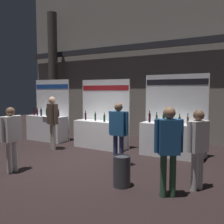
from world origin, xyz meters
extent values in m
plane|color=black|center=(0.00, 0.00, 0.00)|extent=(24.76, 24.76, 0.00)
cube|color=gray|center=(0.00, 4.48, 3.50)|extent=(12.38, 0.25, 6.99)
cube|color=#2D2D33|center=(0.00, 4.17, 3.85)|extent=(12.38, 0.20, 0.24)
cylinder|color=#423D38|center=(-4.48, 3.77, 2.91)|extent=(0.46, 0.46, 5.82)
cube|color=white|center=(-3.00, 1.80, 0.50)|extent=(1.72, 0.60, 1.00)
cube|color=white|center=(-3.00, 2.14, 1.23)|extent=(1.80, 0.04, 2.46)
cube|color=navy|center=(-3.00, 2.11, 2.19)|extent=(1.75, 0.01, 0.18)
cylinder|color=black|center=(-3.65, 1.75, 1.12)|extent=(0.07, 0.07, 0.25)
cylinder|color=black|center=(-3.65, 1.75, 1.30)|extent=(0.03, 0.03, 0.09)
cylinder|color=red|center=(-3.65, 1.75, 1.35)|extent=(0.03, 0.03, 0.02)
cylinder|color=black|center=(-3.42, 1.70, 1.12)|extent=(0.06, 0.06, 0.25)
cylinder|color=black|center=(-3.42, 1.70, 1.28)|extent=(0.03, 0.03, 0.07)
cylinder|color=red|center=(-3.42, 1.70, 1.32)|extent=(0.03, 0.03, 0.02)
cylinder|color=black|center=(-3.22, 1.72, 1.13)|extent=(0.07, 0.07, 0.26)
cylinder|color=black|center=(-3.22, 1.72, 1.29)|extent=(0.03, 0.03, 0.07)
cylinder|color=black|center=(-3.22, 1.72, 1.33)|extent=(0.03, 0.03, 0.02)
cylinder|color=#19381E|center=(-3.00, 1.80, 1.13)|extent=(0.07, 0.07, 0.26)
cylinder|color=#19381E|center=(-3.00, 1.80, 1.29)|extent=(0.03, 0.03, 0.06)
cylinder|color=gold|center=(-3.00, 1.80, 1.33)|extent=(0.03, 0.03, 0.02)
cylinder|color=black|center=(-2.78, 1.80, 1.13)|extent=(0.06, 0.06, 0.26)
cylinder|color=black|center=(-2.78, 1.80, 1.30)|extent=(0.03, 0.03, 0.09)
cylinder|color=gold|center=(-2.78, 1.80, 1.36)|extent=(0.03, 0.03, 0.02)
cylinder|color=#472D14|center=(-2.56, 1.76, 1.11)|extent=(0.06, 0.06, 0.23)
cylinder|color=#472D14|center=(-2.56, 1.76, 1.27)|extent=(0.03, 0.03, 0.08)
cylinder|color=gold|center=(-2.56, 1.76, 1.32)|extent=(0.03, 0.03, 0.02)
cylinder|color=black|center=(-2.33, 1.77, 1.12)|extent=(0.07, 0.07, 0.24)
cylinder|color=black|center=(-2.33, 1.77, 1.27)|extent=(0.03, 0.03, 0.07)
cylinder|color=gold|center=(-2.33, 1.77, 1.32)|extent=(0.03, 0.03, 0.02)
cube|color=silver|center=(-2.79, 1.62, 1.00)|extent=(0.25, 0.32, 0.01)
cube|color=white|center=(-0.42, 1.78, 0.48)|extent=(1.88, 0.60, 0.95)
cube|color=white|center=(-0.42, 2.12, 1.21)|extent=(1.97, 0.04, 2.41)
cube|color=maroon|center=(-0.42, 2.10, 2.12)|extent=(1.91, 0.01, 0.18)
cylinder|color=black|center=(-1.06, 1.81, 1.08)|extent=(0.06, 0.06, 0.25)
cylinder|color=black|center=(-1.06, 1.81, 1.25)|extent=(0.03, 0.03, 0.08)
cylinder|color=gold|center=(-1.06, 1.81, 1.29)|extent=(0.03, 0.03, 0.02)
cylinder|color=#19381E|center=(-0.62, 1.80, 1.08)|extent=(0.06, 0.06, 0.25)
cylinder|color=#19381E|center=(-0.62, 1.80, 1.24)|extent=(0.03, 0.03, 0.06)
cylinder|color=gold|center=(-0.62, 1.80, 1.28)|extent=(0.03, 0.03, 0.02)
cylinder|color=#19381E|center=(-0.19, 1.72, 1.07)|extent=(0.07, 0.07, 0.23)
cylinder|color=#19381E|center=(-0.19, 1.72, 1.22)|extent=(0.03, 0.03, 0.07)
cylinder|color=gold|center=(-0.19, 1.72, 1.27)|extent=(0.03, 0.03, 0.02)
cylinder|color=black|center=(0.22, 1.81, 1.08)|extent=(0.07, 0.07, 0.25)
cylinder|color=black|center=(0.22, 1.81, 1.24)|extent=(0.03, 0.03, 0.08)
cylinder|color=gold|center=(0.22, 1.81, 1.29)|extent=(0.03, 0.03, 0.02)
cube|color=white|center=(2.10, 1.93, 0.51)|extent=(1.88, 0.60, 1.02)
cube|color=white|center=(2.10, 2.27, 1.26)|extent=(1.98, 0.04, 2.53)
cube|color=black|center=(2.10, 2.25, 2.28)|extent=(1.92, 0.01, 0.18)
cylinder|color=black|center=(1.38, 1.92, 1.16)|extent=(0.07, 0.07, 0.28)
cylinder|color=black|center=(1.38, 1.92, 1.34)|extent=(0.03, 0.03, 0.08)
cylinder|color=gold|center=(1.38, 1.92, 1.39)|extent=(0.03, 0.03, 0.02)
cylinder|color=#19381E|center=(1.60, 1.96, 1.14)|extent=(0.06, 0.06, 0.24)
cylinder|color=#19381E|center=(1.60, 1.96, 1.29)|extent=(0.03, 0.03, 0.07)
cylinder|color=black|center=(1.60, 1.96, 1.34)|extent=(0.03, 0.03, 0.02)
cylinder|color=#19381E|center=(1.85, 1.87, 1.16)|extent=(0.07, 0.07, 0.28)
cylinder|color=#19381E|center=(1.85, 1.87, 1.33)|extent=(0.03, 0.03, 0.07)
cylinder|color=black|center=(1.85, 1.87, 1.38)|extent=(0.03, 0.03, 0.02)
cylinder|color=black|center=(2.09, 1.97, 1.13)|extent=(0.07, 0.07, 0.23)
cylinder|color=black|center=(2.09, 1.97, 1.28)|extent=(0.03, 0.03, 0.06)
cylinder|color=gold|center=(2.09, 1.97, 1.32)|extent=(0.03, 0.03, 0.02)
cylinder|color=#19381E|center=(2.34, 1.86, 1.13)|extent=(0.07, 0.07, 0.22)
cylinder|color=#19381E|center=(2.34, 1.86, 1.28)|extent=(0.03, 0.03, 0.08)
cylinder|color=gold|center=(2.34, 1.86, 1.33)|extent=(0.03, 0.03, 0.02)
cylinder|color=#472D14|center=(2.57, 1.91, 1.14)|extent=(0.06, 0.06, 0.24)
cylinder|color=#472D14|center=(2.57, 1.91, 1.30)|extent=(0.03, 0.03, 0.09)
cylinder|color=black|center=(2.57, 1.91, 1.35)|extent=(0.03, 0.03, 0.02)
cylinder|color=black|center=(2.83, 2.00, 1.13)|extent=(0.07, 0.07, 0.23)
cylinder|color=black|center=(2.83, 2.00, 1.28)|extent=(0.03, 0.03, 0.07)
cylinder|color=red|center=(2.83, 2.00, 1.33)|extent=(0.03, 0.03, 0.02)
cylinder|color=#38383D|center=(1.87, -0.89, 0.32)|extent=(0.37, 0.37, 0.63)
torus|color=black|center=(1.87, -0.89, 0.64)|extent=(0.36, 0.36, 0.02)
cylinder|color=#ADA393|center=(-1.79, 0.83, 0.44)|extent=(0.12, 0.12, 0.88)
cylinder|color=#ADA393|center=(-1.64, 0.77, 0.44)|extent=(0.12, 0.12, 0.88)
cube|color=#47382D|center=(-1.71, 0.80, 1.22)|extent=(0.44, 0.37, 0.69)
sphere|color=tan|center=(-1.71, 0.80, 1.70)|extent=(0.24, 0.24, 0.24)
cylinder|color=#47382D|center=(-1.93, 0.88, 1.24)|extent=(0.08, 0.08, 0.66)
cylinder|color=#47382D|center=(-1.49, 0.71, 1.24)|extent=(0.08, 0.08, 0.66)
cylinder|color=#33563D|center=(2.94, -0.85, 0.42)|extent=(0.12, 0.12, 0.83)
cylinder|color=#33563D|center=(2.79, -0.95, 0.42)|extent=(0.12, 0.12, 0.83)
cube|color=navy|center=(2.86, -0.90, 1.16)|extent=(0.46, 0.42, 0.66)
sphere|color=#8C6647|center=(2.86, -0.90, 1.61)|extent=(0.23, 0.23, 0.23)
cylinder|color=navy|center=(3.06, -0.78, 1.18)|extent=(0.08, 0.08, 0.62)
cylinder|color=navy|center=(2.67, -1.03, 1.18)|extent=(0.08, 0.08, 0.62)
cylinder|color=navy|center=(1.01, 0.36, 0.41)|extent=(0.12, 0.12, 0.82)
cylinder|color=navy|center=(1.20, 0.35, 0.41)|extent=(0.12, 0.12, 0.82)
cube|color=navy|center=(1.11, 0.35, 1.14)|extent=(0.43, 0.23, 0.65)
sphere|color=brown|center=(1.11, 0.35, 1.58)|extent=(0.22, 0.22, 0.22)
cylinder|color=navy|center=(0.85, 0.36, 1.16)|extent=(0.08, 0.08, 0.61)
cylinder|color=navy|center=(1.36, 0.35, 1.16)|extent=(0.08, 0.08, 0.61)
cylinder|color=silver|center=(-0.91, -1.37, 0.39)|extent=(0.12, 0.12, 0.78)
cylinder|color=silver|center=(-0.90, -1.55, 0.39)|extent=(0.12, 0.12, 0.78)
cube|color=silver|center=(-0.90, -1.46, 1.09)|extent=(0.29, 0.46, 0.62)
sphere|color=brown|center=(-0.90, -1.46, 1.51)|extent=(0.21, 0.21, 0.21)
cylinder|color=silver|center=(-0.93, -1.20, 1.10)|extent=(0.08, 0.08, 0.59)
cylinder|color=silver|center=(-0.88, -1.72, 1.10)|extent=(0.08, 0.08, 0.59)
cylinder|color=silver|center=(3.32, -0.21, 0.40)|extent=(0.12, 0.12, 0.79)
cylinder|color=silver|center=(3.23, -0.36, 0.40)|extent=(0.12, 0.12, 0.79)
cube|color=silver|center=(3.27, -0.28, 1.10)|extent=(0.39, 0.46, 0.63)
sphere|color=brown|center=(3.27, -0.28, 1.53)|extent=(0.22, 0.22, 0.22)
cylinder|color=silver|center=(3.40, -0.07, 1.12)|extent=(0.08, 0.08, 0.59)
cylinder|color=silver|center=(3.15, -0.49, 1.12)|extent=(0.08, 0.08, 0.59)
camera|label=1|loc=(4.19, -5.29, 2.02)|focal=38.85mm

